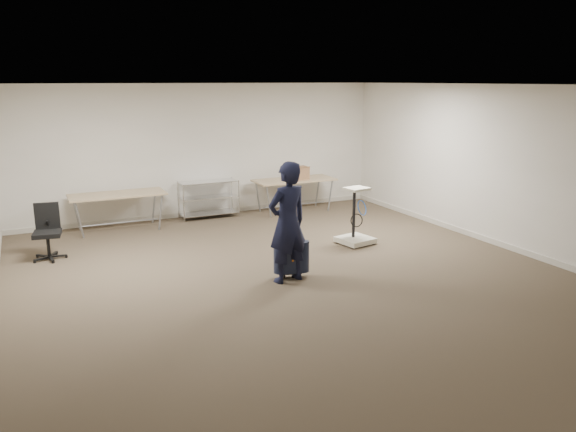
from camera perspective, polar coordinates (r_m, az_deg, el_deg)
ground at (r=8.35m, az=0.74°, el=-6.40°), size 9.00×9.00×0.00m
room_shell at (r=9.53m, az=-2.91°, el=-3.53°), size 8.00×9.00×9.00m
folding_table_left at (r=11.32m, az=-16.94°, el=1.93°), size 1.80×0.75×0.73m
folding_table_right at (r=12.42m, az=0.65°, el=3.53°), size 1.80×0.75×0.73m
wire_shelf at (r=12.01m, az=-8.07°, el=1.89°), size 1.22×0.47×0.80m
person at (r=8.01m, az=-0.04°, el=-0.67°), size 0.72×0.55×1.76m
suitcase at (r=8.30m, az=0.35°, el=-4.21°), size 0.38×0.28×0.93m
office_chair at (r=10.00m, az=-23.16°, el=-2.48°), size 0.55×0.55×0.91m
equipment_cart at (r=10.10m, az=6.89°, el=-1.32°), size 0.65×0.65×1.02m
cardboard_box at (r=12.37m, az=1.15°, el=4.39°), size 0.39×0.30×0.28m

